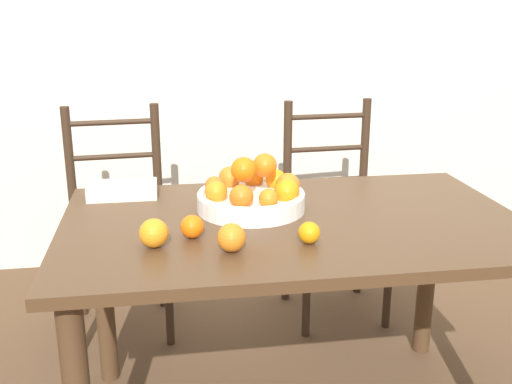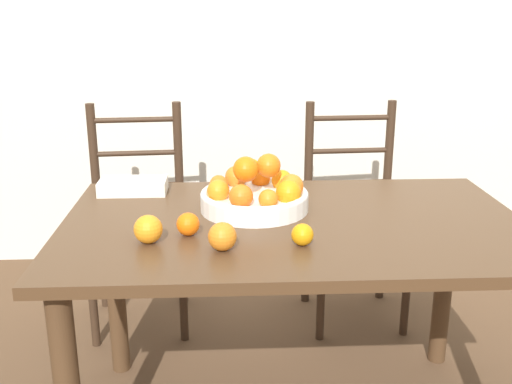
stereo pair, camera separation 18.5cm
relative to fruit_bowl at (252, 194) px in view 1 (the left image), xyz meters
The scene contains 10 objects.
wall_back 1.50m from the fruit_bowl, 85.28° to the left, with size 8.00×0.06×2.60m.
dining_table 0.23m from the fruit_bowl, 42.24° to the right, with size 1.46×0.88×0.76m.
fruit_bowl is the anchor object (origin of this frame).
orange_loose_0 0.35m from the fruit_bowl, 107.75° to the right, with size 0.08×0.08×0.08m.
orange_loose_1 0.33m from the fruit_bowl, 69.70° to the right, with size 0.06×0.06×0.06m.
orange_loose_2 0.30m from the fruit_bowl, 133.62° to the right, with size 0.07×0.07×0.07m.
orange_loose_3 0.42m from the fruit_bowl, 139.36° to the right, with size 0.08×0.08×0.08m.
chair_left 0.91m from the fruit_bowl, 126.28° to the left, with size 0.45×0.43×0.99m.
chair_right 0.90m from the fruit_bowl, 54.45° to the left, with size 0.44×0.42×0.99m.
book_stack 0.48m from the fruit_bowl, 153.96° to the left, with size 0.24×0.13×0.05m.
Camera 1 is at (-0.39, -1.75, 1.40)m, focal length 42.00 mm.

